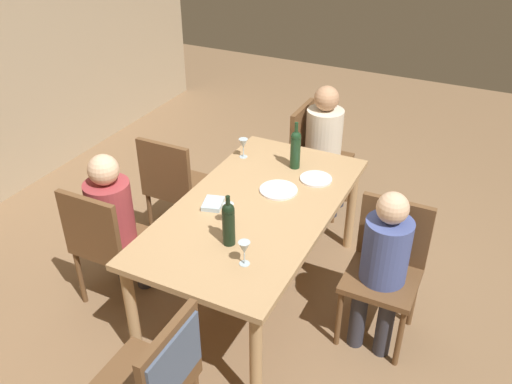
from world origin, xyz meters
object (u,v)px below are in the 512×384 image
at_px(person_woman_host, 384,260).
at_px(wine_bottle_tall_green, 295,148).
at_px(wine_glass_centre, 243,144).
at_px(chair_far_right, 175,183).
at_px(wine_glass_near_left, 228,210).
at_px(wine_glass_near_right, 244,249).
at_px(dining_table, 256,216).
at_px(person_man_bearded, 114,217).
at_px(chair_right_end, 313,151).
at_px(dinner_plate_host, 279,190).
at_px(chair_left_end, 159,375).
at_px(person_man_guest, 327,141).
at_px(dinner_plate_guest_left, 316,179).
at_px(chair_near, 387,262).
at_px(wine_bottle_dark_red, 229,223).
at_px(chair_far_left, 105,239).

height_order(person_woman_host, wine_bottle_tall_green, wine_bottle_tall_green).
distance_m(person_woman_host, wine_glass_centre, 1.39).
distance_m(chair_far_right, wine_glass_near_left, 1.05).
relative_size(wine_glass_near_left, wine_glass_near_right, 1.00).
bearing_deg(dining_table, person_man_bearded, 113.98).
xyz_separation_m(chair_right_end, dinner_plate_host, (-1.06, -0.15, 0.23)).
height_order(person_man_bearded, dinner_plate_host, person_man_bearded).
distance_m(chair_left_end, person_man_guest, 2.58).
relative_size(chair_far_right, person_man_guest, 0.81).
bearing_deg(wine_glass_near_right, dinner_plate_guest_left, -1.49).
xyz_separation_m(chair_far_right, chair_left_end, (-1.61, -0.98, 0.06)).
xyz_separation_m(chair_far_right, wine_glass_near_right, (-0.88, -1.07, 0.33)).
distance_m(person_man_guest, dinner_plate_host, 1.07).
relative_size(chair_near, wine_bottle_tall_green, 2.60).
bearing_deg(wine_bottle_tall_green, dining_table, 177.08).
bearing_deg(person_man_bearded, dinner_plate_host, 33.53).
height_order(wine_bottle_dark_red, wine_glass_near_left, wine_bottle_dark_red).
bearing_deg(person_woman_host, person_man_bearded, 11.73).
bearing_deg(person_woman_host, chair_far_right, -11.39).
bearing_deg(wine_bottle_dark_red, wine_glass_centre, 22.81).
bearing_deg(chair_far_left, dinner_plate_guest_left, 41.67).
bearing_deg(wine_glass_near_right, chair_far_right, 50.36).
height_order(person_man_guest, dinner_plate_host, person_man_guest).
xyz_separation_m(chair_right_end, chair_left_end, (-2.58, -0.21, 0.06)).
relative_size(dining_table, wine_bottle_tall_green, 5.14).
height_order(chair_left_end, wine_glass_centre, chair_left_end).
distance_m(chair_far_left, wine_bottle_tall_green, 1.44).
height_order(chair_near, chair_far_left, same).
height_order(chair_right_end, person_man_guest, person_man_guest).
distance_m(wine_bottle_dark_red, dinner_plate_guest_left, 0.94).
bearing_deg(person_man_bearded, chair_far_right, 90.00).
bearing_deg(chair_far_left, person_woman_host, 15.28).
xyz_separation_m(chair_far_right, dinner_plate_guest_left, (0.16, -1.09, 0.23)).
height_order(dining_table, dinner_plate_host, dinner_plate_host).
xyz_separation_m(chair_far_left, dinner_plate_host, (0.72, -0.92, 0.23)).
xyz_separation_m(person_man_guest, wine_glass_centre, (-0.73, 0.40, 0.21)).
bearing_deg(chair_near, wine_bottle_tall_green, -30.52).
xyz_separation_m(chair_left_end, wine_glass_near_left, (1.02, 0.18, 0.27)).
bearing_deg(chair_far_right, chair_right_end, 51.33).
height_order(chair_right_end, wine_glass_centre, chair_right_end).
xyz_separation_m(chair_near, person_woman_host, (-0.11, 0.00, 0.10)).
distance_m(chair_far_right, dinner_plate_host, 0.95).
xyz_separation_m(dining_table, wine_glass_near_right, (-0.56, -0.20, 0.19)).
height_order(chair_far_right, wine_bottle_dark_red, wine_bottle_dark_red).
xyz_separation_m(wine_glass_near_right, dinner_plate_guest_left, (1.04, -0.03, -0.10)).
relative_size(person_woman_host, wine_bottle_tall_green, 3.06).
bearing_deg(dinner_plate_guest_left, person_man_guest, 14.25).
distance_m(wine_bottle_tall_green, dinner_plate_guest_left, 0.27).
bearing_deg(dining_table, chair_near, -84.22).
distance_m(person_man_bearded, wine_glass_near_left, 0.84).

